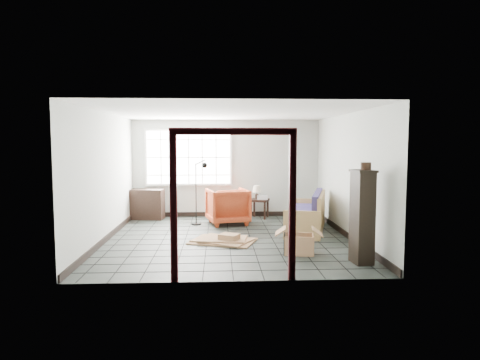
{
  "coord_description": "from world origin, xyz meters",
  "views": [
    {
      "loc": [
        -0.21,
        -8.75,
        1.99
      ],
      "look_at": [
        0.25,
        0.3,
        1.2
      ],
      "focal_mm": 32.0,
      "sensor_mm": 36.0,
      "label": 1
    }
  ],
  "objects": [
    {
      "name": "armchair",
      "position": [
        0.01,
        1.63,
        0.48
      ],
      "size": [
        1.11,
        1.06,
        0.97
      ],
      "primitive_type": "imported",
      "rotation": [
        0.0,
        0.0,
        3.37
      ],
      "color": "maroon",
      "rests_on": "ground"
    },
    {
      "name": "futon_sofa",
      "position": [
        1.83,
        0.71,
        0.32
      ],
      "size": [
        1.3,
        2.14,
        0.89
      ],
      "rotation": [
        0.0,
        0.0,
        -0.29
      ],
      "color": "#AE804E",
      "rests_on": "ground"
    },
    {
      "name": "room_shell",
      "position": [
        0.0,
        0.03,
        1.68
      ],
      "size": [
        5.02,
        5.52,
        2.61
      ],
      "color": "#B3B9B2",
      "rests_on": "ground"
    },
    {
      "name": "floor_lamp",
      "position": [
        -0.65,
        1.52,
        0.85
      ],
      "size": [
        0.42,
        0.33,
        1.59
      ],
      "rotation": [
        0.0,
        0.0,
        -0.11
      ],
      "color": "black",
      "rests_on": "ground"
    },
    {
      "name": "window_panel",
      "position": [
        -1.0,
        2.7,
        1.6
      ],
      "size": [
        2.32,
        0.08,
        1.52
      ],
      "color": "silver",
      "rests_on": "ground"
    },
    {
      "name": "tall_shelf",
      "position": [
        2.15,
        -1.92,
        0.79
      ],
      "size": [
        0.37,
        0.46,
        1.55
      ],
      "rotation": [
        0.0,
        0.0,
        0.12
      ],
      "color": "black",
      "rests_on": "ground"
    },
    {
      "name": "pot",
      "position": [
        2.18,
        -1.95,
        1.61
      ],
      "size": [
        0.21,
        0.21,
        0.12
      ],
      "rotation": [
        0.0,
        0.0,
        -0.35
      ],
      "color": "black",
      "rests_on": "tall_shelf"
    },
    {
      "name": "table_lamp",
      "position": [
        0.8,
        2.42,
        0.76
      ],
      "size": [
        0.3,
        0.3,
        0.36
      ],
      "rotation": [
        0.0,
        0.0,
        -0.35
      ],
      "color": "black",
      "rests_on": "side_table"
    },
    {
      "name": "open_box",
      "position": [
        1.23,
        -1.25,
        0.17
      ],
      "size": [
        0.9,
        0.54,
        0.48
      ],
      "rotation": [
        0.0,
        0.0,
        -0.17
      ],
      "color": "#9B694A",
      "rests_on": "ground"
    },
    {
      "name": "console_shelf",
      "position": [
        -2.15,
        2.4,
        0.39
      ],
      "size": [
        1.05,
        0.53,
        0.78
      ],
      "rotation": [
        0.0,
        0.0,
        -0.14
      ],
      "color": "black",
      "rests_on": "ground"
    },
    {
      "name": "ground",
      "position": [
        0.0,
        0.0,
        0.0
      ],
      "size": [
        5.5,
        5.5,
        0.0
      ],
      "primitive_type": "plane",
      "color": "black",
      "rests_on": "ground"
    },
    {
      "name": "projector",
      "position": [
        0.94,
        2.34,
        0.56
      ],
      "size": [
        0.29,
        0.23,
        0.1
      ],
      "rotation": [
        0.0,
        0.0,
        -0.05
      ],
      "color": "silver",
      "rests_on": "side_table"
    },
    {
      "name": "doorway_trim",
      "position": [
        0.0,
        -2.7,
        1.38
      ],
      "size": [
        1.8,
        0.08,
        2.2
      ],
      "color": "black",
      "rests_on": "ground"
    },
    {
      "name": "cardboard_pile",
      "position": [
        -0.11,
        -0.3,
        0.05
      ],
      "size": [
        1.46,
        1.24,
        0.18
      ],
      "rotation": [
        0.0,
        0.0,
        -0.39
      ],
      "color": "#9B694A",
      "rests_on": "ground"
    },
    {
      "name": "side_table",
      "position": [
        0.87,
        2.4,
        0.42
      ],
      "size": [
        0.58,
        0.58,
        0.51
      ],
      "rotation": [
        0.0,
        0.0,
        -0.32
      ],
      "color": "black",
      "rests_on": "ground"
    }
  ]
}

